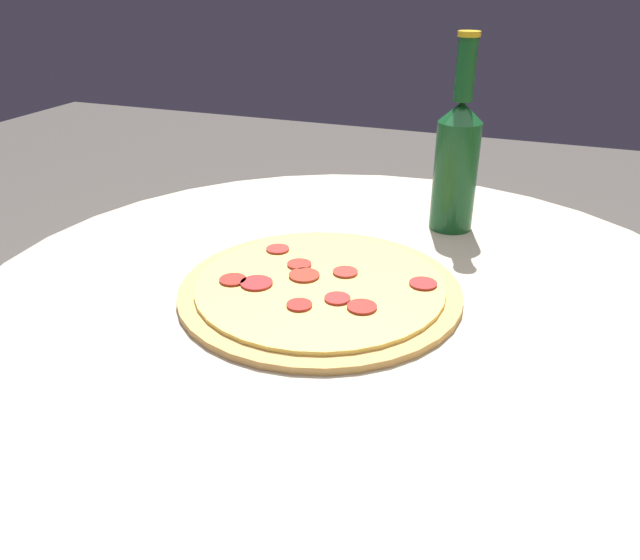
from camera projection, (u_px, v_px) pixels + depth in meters
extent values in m
cylinder|color=#B2A893|center=(346.00, 495.00, 1.02)|extent=(0.09, 0.09, 0.71)
cylinder|color=#B2A893|center=(352.00, 298.00, 0.85)|extent=(1.04, 1.04, 0.02)
cylinder|color=tan|center=(320.00, 290.00, 0.84)|extent=(0.38, 0.38, 0.01)
cylinder|color=#EACC60|center=(320.00, 285.00, 0.83)|extent=(0.33, 0.33, 0.01)
cylinder|color=maroon|center=(233.00, 280.00, 0.84)|extent=(0.04, 0.04, 0.00)
cylinder|color=maroon|center=(423.00, 284.00, 0.83)|extent=(0.04, 0.04, 0.00)
cylinder|color=maroon|center=(304.00, 275.00, 0.85)|extent=(0.04, 0.04, 0.00)
cylinder|color=maroon|center=(257.00, 283.00, 0.83)|extent=(0.04, 0.04, 0.00)
cylinder|color=#9F2A24|center=(278.00, 249.00, 0.92)|extent=(0.03, 0.03, 0.00)
cylinder|color=maroon|center=(345.00, 272.00, 0.86)|extent=(0.03, 0.03, 0.00)
cylinder|color=maroon|center=(299.00, 305.00, 0.77)|extent=(0.03, 0.03, 0.00)
cylinder|color=maroon|center=(299.00, 264.00, 0.88)|extent=(0.03, 0.03, 0.00)
cylinder|color=#A32523|center=(334.00, 298.00, 0.79)|extent=(0.03, 0.03, 0.00)
cylinder|color=maroon|center=(362.00, 307.00, 0.77)|extent=(0.04, 0.04, 0.00)
cylinder|color=#144C23|center=(455.00, 177.00, 1.01)|extent=(0.07, 0.07, 0.18)
cone|color=#144C23|center=(461.00, 112.00, 0.96)|extent=(0.07, 0.07, 0.03)
cylinder|color=#144C23|center=(466.00, 70.00, 0.93)|extent=(0.03, 0.03, 0.09)
cylinder|color=gold|center=(469.00, 34.00, 0.91)|extent=(0.03, 0.03, 0.01)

